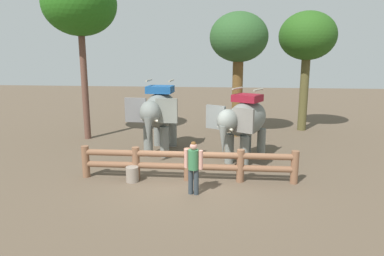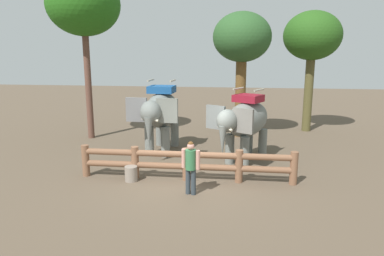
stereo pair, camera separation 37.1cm
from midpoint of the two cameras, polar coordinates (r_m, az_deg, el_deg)
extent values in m
plane|color=brown|center=(11.39, -1.75, -8.62)|extent=(60.00, 60.00, 0.00)
cylinder|color=brown|center=(12.20, -17.54, -5.16)|extent=(0.24, 0.24, 1.05)
cylinder|color=brown|center=(11.67, -9.89, -5.55)|extent=(0.24, 0.24, 1.05)
cylinder|color=brown|center=(11.37, -1.66, -5.85)|extent=(0.24, 0.24, 1.05)
cylinder|color=brown|center=(11.30, 6.85, -6.05)|extent=(0.24, 0.24, 1.05)
cylinder|color=brown|center=(11.48, 15.27, -6.10)|extent=(0.24, 0.24, 1.05)
cylinder|color=brown|center=(11.39, -1.66, -6.21)|extent=(6.70, 0.28, 0.20)
cylinder|color=brown|center=(11.27, -1.67, -4.28)|extent=(6.70, 0.28, 0.20)
cylinder|color=slate|center=(13.89, -5.21, -2.21)|extent=(0.36, 0.36, 1.19)
cylinder|color=slate|center=(14.06, -7.81, -2.10)|extent=(0.36, 0.36, 1.19)
cylinder|color=slate|center=(15.42, -3.82, -0.73)|extent=(0.36, 0.36, 1.19)
cylinder|color=slate|center=(15.57, -6.18, -0.65)|extent=(0.36, 0.36, 1.19)
ellipsoid|color=slate|center=(14.50, -5.82, 2.91)|extent=(1.31, 2.73, 1.39)
ellipsoid|color=slate|center=(12.96, -7.53, 2.52)|extent=(0.80, 0.93, 0.85)
cube|color=slate|center=(12.92, -4.93, 2.77)|extent=(0.80, 0.16, 0.89)
cube|color=slate|center=(13.23, -9.82, 2.86)|extent=(0.80, 0.16, 0.89)
cone|color=slate|center=(12.80, -7.83, -0.72)|extent=(0.32, 0.32, 1.09)
cone|color=beige|center=(12.75, -7.10, 1.25)|extent=(0.36, 0.12, 0.15)
cone|color=beige|center=(12.84, -8.44, 1.29)|extent=(0.36, 0.12, 0.15)
cube|color=#1A4E8D|center=(14.39, -5.89, 6.19)|extent=(1.05, 0.94, 0.28)
cylinder|color=#A59E8C|center=(14.25, -4.13, 7.61)|extent=(0.11, 0.81, 0.07)
cylinder|color=#A59E8C|center=(14.48, -7.68, 7.60)|extent=(0.11, 0.81, 0.07)
cylinder|color=slate|center=(12.83, 7.57, -3.70)|extent=(0.33, 0.33, 1.11)
cylinder|color=slate|center=(13.10, 5.20, -3.30)|extent=(0.33, 0.33, 1.11)
cylinder|color=slate|center=(14.13, 10.33, -2.30)|extent=(0.33, 0.33, 1.11)
cylinder|color=slate|center=(14.38, 8.12, -1.97)|extent=(0.33, 0.33, 1.11)
ellipsoid|color=slate|center=(13.37, 7.99, 1.51)|extent=(2.17, 2.71, 1.29)
ellipsoid|color=slate|center=(12.06, 4.88, 1.19)|extent=(1.02, 1.07, 0.79)
cube|color=slate|center=(11.90, 7.38, 1.20)|extent=(0.70, 0.45, 0.83)
cube|color=slate|center=(12.41, 2.97, 1.75)|extent=(0.70, 0.45, 0.83)
cone|color=slate|center=(11.96, 4.14, -2.00)|extent=(0.29, 0.29, 1.01)
cone|color=beige|center=(11.86, 4.97, -0.13)|extent=(0.34, 0.24, 0.14)
cone|color=beige|center=(12.01, 3.77, 0.04)|extent=(0.34, 0.24, 0.14)
cube|color=maroon|center=(13.25, 8.09, 4.79)|extent=(1.22, 1.18, 0.26)
cylinder|color=#A59E8C|center=(13.03, 9.81, 6.08)|extent=(0.42, 0.68, 0.06)
cylinder|color=#A59E8C|center=(13.40, 6.51, 6.35)|extent=(0.42, 0.68, 0.06)
cylinder|color=#2F393F|center=(10.30, -0.36, -8.68)|extent=(0.14, 0.14, 0.75)
cylinder|color=#2F393F|center=(10.35, -1.24, -8.57)|extent=(0.14, 0.14, 0.75)
cylinder|color=#347044|center=(10.11, -0.81, -5.10)|extent=(0.37, 0.37, 0.58)
cylinder|color=tan|center=(10.03, 0.36, -5.14)|extent=(0.12, 0.12, 0.55)
cylinder|color=tan|center=(10.18, -1.97, -4.90)|extent=(0.12, 0.12, 0.55)
sphere|color=tan|center=(10.00, -0.82, -2.95)|extent=(0.21, 0.21, 0.21)
sphere|color=#593819|center=(9.98, -0.82, -2.63)|extent=(0.16, 0.16, 0.16)
cylinder|color=brown|center=(17.18, -17.47, 6.82)|extent=(0.30, 0.30, 5.18)
ellipsoid|color=#235D15|center=(17.23, -18.25, 18.42)|extent=(3.25, 3.25, 2.76)
cylinder|color=brown|center=(17.17, 6.66, 5.22)|extent=(0.49, 0.49, 3.95)
ellipsoid|color=#2A5226|center=(17.06, 6.89, 14.31)|extent=(2.70, 2.70, 2.30)
cylinder|color=brown|center=(19.14, 17.00, 5.61)|extent=(0.44, 0.44, 4.02)
ellipsoid|color=#255217|center=(19.04, 17.54, 13.96)|extent=(2.82, 2.82, 2.40)
cylinder|color=gray|center=(11.51, -10.49, -7.33)|extent=(0.40, 0.40, 0.48)
camera|label=1|loc=(0.19, -90.85, -0.18)|focal=33.20mm
camera|label=2|loc=(0.19, 89.15, 0.18)|focal=33.20mm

